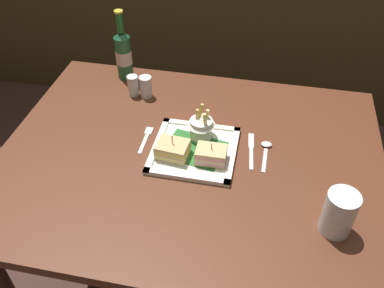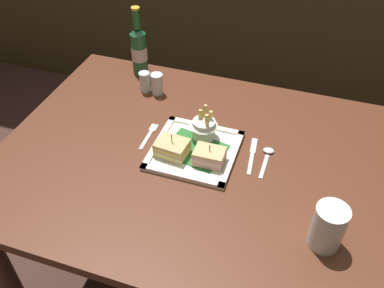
% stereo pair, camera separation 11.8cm
% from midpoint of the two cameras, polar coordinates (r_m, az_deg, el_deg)
% --- Properties ---
extents(ground_plane, '(6.00, 6.00, 0.00)m').
position_cam_midpoint_polar(ground_plane, '(1.89, 1.62, -18.00)').
color(ground_plane, '#432A23').
extents(dining_table, '(1.20, 0.93, 0.73)m').
position_cam_midpoint_polar(dining_table, '(1.39, 2.09, -5.15)').
color(dining_table, '#562B19').
rests_on(dining_table, ground_plane).
extents(square_plate, '(0.26, 0.26, 0.02)m').
position_cam_midpoint_polar(square_plate, '(1.32, 2.92, -0.99)').
color(square_plate, white).
rests_on(square_plate, dining_table).
extents(sandwich_half_left, '(0.10, 0.09, 0.08)m').
position_cam_midpoint_polar(sandwich_half_left, '(1.28, -0.11, -0.65)').
color(sandwich_half_left, tan).
rests_on(sandwich_half_left, square_plate).
extents(sandwich_half_right, '(0.09, 0.07, 0.07)m').
position_cam_midpoint_polar(sandwich_half_right, '(1.26, 5.06, -1.82)').
color(sandwich_half_right, tan).
rests_on(sandwich_half_right, square_plate).
extents(fries_cup, '(0.09, 0.09, 0.12)m').
position_cam_midpoint_polar(fries_cup, '(1.33, 4.18, 2.37)').
color(fries_cup, silver).
rests_on(fries_cup, square_plate).
extents(beer_bottle, '(0.06, 0.06, 0.27)m').
position_cam_midpoint_polar(beer_bottle, '(1.65, -5.16, 12.63)').
color(beer_bottle, '#225B30').
rests_on(beer_bottle, dining_table).
extents(water_glass, '(0.08, 0.08, 0.13)m').
position_cam_midpoint_polar(water_glass, '(1.12, 20.91, -10.95)').
color(water_glass, silver).
rests_on(water_glass, dining_table).
extents(fork, '(0.02, 0.13, 0.00)m').
position_cam_midpoint_polar(fork, '(1.38, -3.43, 1.19)').
color(fork, silver).
rests_on(fork, dining_table).
extents(knife, '(0.03, 0.17, 0.00)m').
position_cam_midpoint_polar(knife, '(1.34, 10.73, -1.46)').
color(knife, silver).
rests_on(knife, dining_table).
extents(spoon, '(0.04, 0.14, 0.01)m').
position_cam_midpoint_polar(spoon, '(1.34, 12.74, -1.56)').
color(spoon, silver).
rests_on(spoon, dining_table).
extents(salt_shaker, '(0.04, 0.04, 0.08)m').
position_cam_midpoint_polar(salt_shaker, '(1.57, -4.31, 8.21)').
color(salt_shaker, silver).
rests_on(salt_shaker, dining_table).
extents(pepper_shaker, '(0.05, 0.05, 0.08)m').
position_cam_midpoint_polar(pepper_shaker, '(1.56, -2.62, 7.95)').
color(pepper_shaker, silver).
rests_on(pepper_shaker, dining_table).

